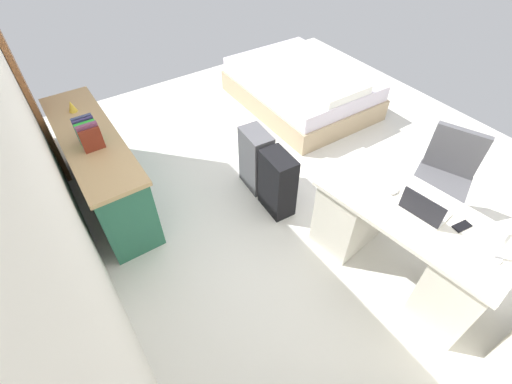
% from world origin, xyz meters
% --- Properties ---
extents(ground_plane, '(5.67, 5.67, 0.00)m').
position_xyz_m(ground_plane, '(0.00, 0.00, 0.00)').
color(ground_plane, silver).
extents(wall_back, '(4.67, 0.10, 2.79)m').
position_xyz_m(wall_back, '(0.00, 2.01, 1.40)').
color(wall_back, white).
rests_on(wall_back, ground_plane).
extents(door_wooden, '(0.88, 0.05, 2.04)m').
position_xyz_m(door_wooden, '(1.79, 1.93, 1.02)').
color(door_wooden, brown).
rests_on(door_wooden, ground_plane).
extents(desk, '(1.51, 0.84, 0.74)m').
position_xyz_m(desk, '(-1.38, -0.10, 0.39)').
color(desk, silver).
rests_on(desk, ground_plane).
extents(office_chair, '(0.60, 0.60, 0.94)m').
position_xyz_m(office_chair, '(-1.16, -0.86, 0.42)').
color(office_chair, black).
rests_on(office_chair, ground_plane).
extents(credenza, '(1.80, 0.48, 0.79)m').
position_xyz_m(credenza, '(0.85, 1.63, 0.39)').
color(credenza, '#28664C').
rests_on(credenza, ground_plane).
extents(bed, '(1.92, 1.43, 0.58)m').
position_xyz_m(bed, '(1.17, -1.15, 0.24)').
color(bed, tan).
rests_on(bed, ground_plane).
extents(suitcase_black, '(0.37, 0.24, 0.66)m').
position_xyz_m(suitcase_black, '(-0.24, 0.30, 0.33)').
color(suitcase_black, black).
rests_on(suitcase_black, ground_plane).
extents(suitcase_spare_grey, '(0.38, 0.25, 0.67)m').
position_xyz_m(suitcase_spare_grey, '(0.16, 0.27, 0.33)').
color(suitcase_spare_grey, '#4C4C51').
rests_on(suitcase_spare_grey, ground_plane).
extents(laptop, '(0.34, 0.26, 0.21)m').
position_xyz_m(laptop, '(-1.42, -0.10, 0.79)').
color(laptop, silver).
rests_on(laptop, desk).
extents(computer_mouse, '(0.07, 0.11, 0.03)m').
position_xyz_m(computer_mouse, '(-1.16, -0.11, 0.76)').
color(computer_mouse, white).
rests_on(computer_mouse, desk).
extents(cell_phone_near_laptop, '(0.08, 0.14, 0.01)m').
position_xyz_m(cell_phone_near_laptop, '(-1.66, -0.24, 0.75)').
color(cell_phone_near_laptop, black).
rests_on(cell_phone_near_laptop, desk).
extents(desk_lamp, '(0.16, 0.11, 0.34)m').
position_xyz_m(desk_lamp, '(-1.89, -0.17, 1.00)').
color(desk_lamp, silver).
rests_on(desk_lamp, desk).
extents(book_row, '(0.23, 0.17, 0.23)m').
position_xyz_m(book_row, '(0.68, 1.63, 0.90)').
color(book_row, maroon).
rests_on(book_row, credenza).
extents(figurine_small, '(0.08, 0.08, 0.11)m').
position_xyz_m(figurine_small, '(1.31, 1.63, 0.84)').
color(figurine_small, gold).
rests_on(figurine_small, credenza).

